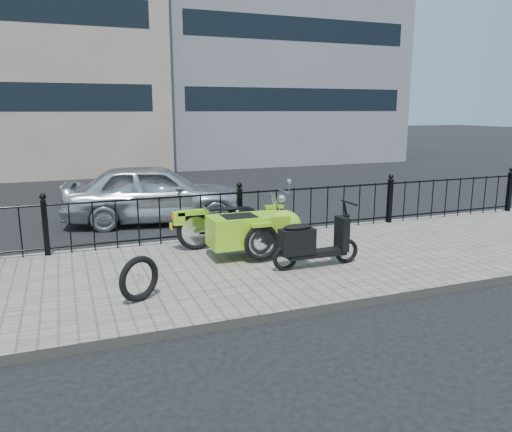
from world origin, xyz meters
name	(u,v)px	position (x,y,z in m)	size (l,w,h in m)	color
ground	(265,261)	(0.00, 0.00, 0.00)	(120.00, 120.00, 0.00)	black
sidewalk	(276,266)	(0.00, -0.50, 0.06)	(30.00, 3.80, 0.12)	#666056
curb	(237,238)	(0.00, 1.44, 0.06)	(30.00, 0.10, 0.12)	gray
iron_fence	(240,213)	(0.00, 1.30, 0.59)	(14.11, 0.11, 1.08)	black
building_grey	(266,9)	(7.00, 16.99, 7.50)	(12.00, 8.01, 15.00)	slate
motorcycle_sidecar	(254,227)	(-0.16, 0.08, 0.59)	(2.28, 1.48, 0.98)	black
scooter	(311,243)	(0.40, -0.95, 0.52)	(1.50, 0.44, 1.02)	black
spare_tire	(139,279)	(-2.34, -1.41, 0.42)	(0.61, 0.61, 0.09)	black
sedan_car	(155,193)	(-1.21, 3.70, 0.69)	(1.63, 4.05, 1.38)	silver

